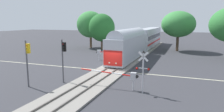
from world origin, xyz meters
The scene contains 12 objects.
ground_plane centered at (0.00, 0.00, 0.00)m, with size 220.00×220.00×0.00m, color #333338.
road_centre_stripe centered at (0.00, 0.00, 0.00)m, with size 44.00×0.20×0.01m.
railway_track centered at (0.00, 0.00, 0.10)m, with size 4.40×80.00×0.32m.
commuter_train centered at (0.00, 18.53, 2.78)m, with size 3.04×38.84×5.16m.
crossing_gate_near centered at (4.10, -6.74, 1.42)m, with size 6.31×0.40×1.80m.
crossing_signal_mast centered at (5.90, -7.26, 2.52)m, with size 1.36×0.44×4.13m.
crossing_gate_far centered at (-4.06, 6.74, 1.42)m, with size 6.47×0.40×1.80m.
traffic_signal_median centered at (-2.95, -6.98, 3.24)m, with size 0.53×0.38×4.83m.
traffic_signal_near_left centered at (-5.52, -9.54, 3.26)m, with size 0.53×0.38×4.86m.
pine_left_background centered at (-13.87, 21.78, 5.92)m, with size 6.94×6.94×9.28m.
elm_centre_background centered at (7.41, 23.15, 6.08)m, with size 7.52×7.52×9.02m.
oak_behind_train centered at (-9.68, 19.27, 5.24)m, with size 6.18×6.18×8.53m.
Camera 1 is at (9.71, -25.75, 6.79)m, focal length 32.89 mm.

